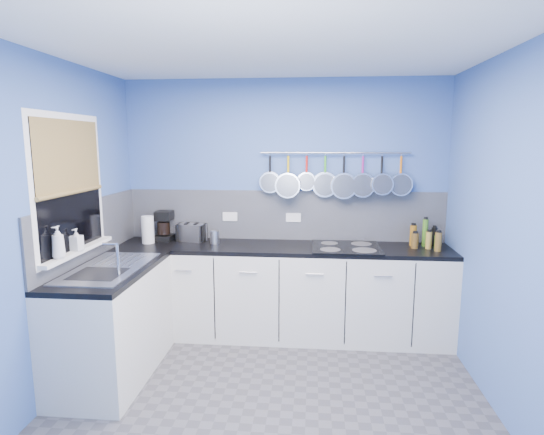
% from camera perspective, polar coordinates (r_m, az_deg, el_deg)
% --- Properties ---
extents(floor, '(3.20, 3.00, 0.02)m').
position_cam_1_polar(floor, '(3.52, -0.35, -22.85)').
color(floor, '#47474C').
rests_on(floor, ground).
extents(ceiling, '(3.20, 3.00, 0.02)m').
position_cam_1_polar(ceiling, '(3.04, -0.40, 21.57)').
color(ceiling, white).
rests_on(ceiling, ground).
extents(wall_back, '(3.20, 0.02, 2.50)m').
position_cam_1_polar(wall_back, '(4.52, 1.52, 1.59)').
color(wall_back, '#4161A6').
rests_on(wall_back, ground).
extents(wall_front, '(3.20, 0.02, 2.50)m').
position_cam_1_polar(wall_front, '(1.61, -5.86, -13.52)').
color(wall_front, '#4161A6').
rests_on(wall_front, ground).
extents(wall_left, '(0.02, 3.00, 2.50)m').
position_cam_1_polar(wall_left, '(3.57, -27.01, -1.61)').
color(wall_left, '#4161A6').
rests_on(wall_left, ground).
extents(wall_right, '(0.02, 3.00, 2.50)m').
position_cam_1_polar(wall_right, '(3.30, 28.73, -2.61)').
color(wall_right, '#4161A6').
rests_on(wall_right, ground).
extents(backsplash_back, '(3.20, 0.02, 0.50)m').
position_cam_1_polar(backsplash_back, '(4.52, 1.50, 0.29)').
color(backsplash_back, slate).
rests_on(backsplash_back, wall_back).
extents(backsplash_left, '(0.02, 1.80, 0.50)m').
position_cam_1_polar(backsplash_left, '(4.09, -22.20, -1.40)').
color(backsplash_left, slate).
rests_on(backsplash_left, wall_left).
extents(cabinet_run_back, '(3.20, 0.60, 0.86)m').
position_cam_1_polar(cabinet_run_back, '(4.41, 1.20, -9.58)').
color(cabinet_run_back, silver).
rests_on(cabinet_run_back, ground).
extents(worktop_back, '(3.20, 0.60, 0.04)m').
position_cam_1_polar(worktop_back, '(4.29, 1.23, -3.89)').
color(worktop_back, black).
rests_on(worktop_back, cabinet_run_back).
extents(cabinet_run_left, '(0.60, 1.20, 0.86)m').
position_cam_1_polar(cabinet_run_left, '(3.91, -19.73, -12.78)').
color(cabinet_run_left, silver).
rests_on(cabinet_run_left, ground).
extents(worktop_left, '(0.60, 1.20, 0.04)m').
position_cam_1_polar(worktop_left, '(3.76, -20.12, -6.41)').
color(worktop_left, black).
rests_on(worktop_left, cabinet_run_left).
extents(window_frame, '(0.01, 1.00, 1.10)m').
position_cam_1_polar(window_frame, '(3.77, -24.49, 3.72)').
color(window_frame, white).
rests_on(window_frame, wall_left).
extents(window_glass, '(0.01, 0.90, 1.00)m').
position_cam_1_polar(window_glass, '(3.77, -24.43, 3.72)').
color(window_glass, black).
rests_on(window_glass, wall_left).
extents(bamboo_blind, '(0.01, 0.90, 0.55)m').
position_cam_1_polar(bamboo_blind, '(3.75, -24.56, 7.14)').
color(bamboo_blind, olive).
rests_on(bamboo_blind, wall_left).
extents(window_sill, '(0.10, 0.98, 0.03)m').
position_cam_1_polar(window_sill, '(3.84, -23.64, -3.94)').
color(window_sill, white).
rests_on(window_sill, wall_left).
extents(sink_unit, '(0.50, 0.95, 0.01)m').
position_cam_1_polar(sink_unit, '(3.76, -20.14, -6.06)').
color(sink_unit, silver).
rests_on(sink_unit, worktop_left).
extents(mixer_tap, '(0.12, 0.08, 0.26)m').
position_cam_1_polar(mixer_tap, '(3.50, -19.14, -4.99)').
color(mixer_tap, silver).
rests_on(mixer_tap, worktop_left).
extents(socket_left, '(0.15, 0.01, 0.09)m').
position_cam_1_polar(socket_left, '(4.57, -5.40, 0.12)').
color(socket_left, white).
rests_on(socket_left, backsplash_back).
extents(socket_right, '(0.15, 0.01, 0.09)m').
position_cam_1_polar(socket_right, '(4.50, 2.76, -0.01)').
color(socket_right, white).
rests_on(socket_right, backsplash_back).
extents(pot_rail, '(1.45, 0.02, 0.02)m').
position_cam_1_polar(pot_rail, '(4.41, 8.06, 8.21)').
color(pot_rail, silver).
rests_on(pot_rail, wall_back).
extents(soap_bottle_a, '(0.11, 0.11, 0.24)m').
position_cam_1_polar(soap_bottle_a, '(3.56, -25.73, -2.89)').
color(soap_bottle_a, white).
rests_on(soap_bottle_a, window_sill).
extents(soap_bottle_b, '(0.09, 0.09, 0.17)m').
position_cam_1_polar(soap_bottle_b, '(3.77, -23.79, -2.60)').
color(soap_bottle_b, white).
rests_on(soap_bottle_b, window_sill).
extents(paper_towel, '(0.14, 0.14, 0.27)m').
position_cam_1_polar(paper_towel, '(4.53, -15.63, -1.52)').
color(paper_towel, white).
rests_on(paper_towel, worktop_back).
extents(coffee_maker, '(0.17, 0.19, 0.30)m').
position_cam_1_polar(coffee_maker, '(4.62, -13.66, -1.05)').
color(coffee_maker, black).
rests_on(coffee_maker, worktop_back).
extents(toaster, '(0.30, 0.23, 0.17)m').
position_cam_1_polar(toaster, '(4.55, -10.25, -1.88)').
color(toaster, silver).
rests_on(toaster, worktop_back).
extents(canister, '(0.09, 0.09, 0.13)m').
position_cam_1_polar(canister, '(4.39, -7.35, -2.52)').
color(canister, silver).
rests_on(canister, worktop_back).
extents(hob, '(0.64, 0.56, 0.01)m').
position_cam_1_polar(hob, '(4.25, 9.49, -3.78)').
color(hob, black).
rests_on(hob, worktop_back).
extents(pan_0, '(0.21, 0.05, 0.40)m').
position_cam_1_polar(pan_0, '(4.43, -0.27, 5.74)').
color(pan_0, silver).
rests_on(pan_0, pot_rail).
extents(pan_1, '(0.25, 0.13, 0.44)m').
position_cam_1_polar(pan_1, '(4.42, 2.08, 5.45)').
color(pan_1, silver).
rests_on(pan_1, pot_rail).
extents(pan_2, '(0.18, 0.05, 0.37)m').
position_cam_1_polar(pan_2, '(4.41, 4.45, 5.85)').
color(pan_2, silver).
rests_on(pan_2, pot_rail).
extents(pan_3, '(0.24, 0.05, 0.43)m').
position_cam_1_polar(pan_3, '(4.41, 6.82, 5.42)').
color(pan_3, silver).
rests_on(pan_3, pot_rail).
extents(pan_4, '(0.25, 0.09, 0.44)m').
position_cam_1_polar(pan_4, '(4.42, 9.18, 5.30)').
color(pan_4, silver).
rests_on(pan_4, pot_rail).
extents(pan_5, '(0.24, 0.09, 0.43)m').
position_cam_1_polar(pan_5, '(4.44, 11.53, 5.35)').
color(pan_5, silver).
rests_on(pan_5, pot_rail).
extents(pan_6, '(0.21, 0.13, 0.40)m').
position_cam_1_polar(pan_6, '(4.46, 13.86, 5.46)').
color(pan_6, silver).
rests_on(pan_6, pot_rail).
extents(pan_7, '(0.22, 0.08, 0.41)m').
position_cam_1_polar(pan_7, '(4.49, 16.16, 5.33)').
color(pan_7, silver).
rests_on(pan_7, pot_rail).
extents(condiment_0, '(0.05, 0.05, 0.18)m').
position_cam_1_polar(condiment_0, '(4.54, 20.06, -2.32)').
color(condiment_0, black).
rests_on(condiment_0, worktop_back).
extents(condiment_1, '(0.05, 0.05, 0.26)m').
position_cam_1_polar(condiment_1, '(4.47, 19.02, -1.87)').
color(condiment_1, '#3F721E').
rests_on(condiment_1, worktop_back).
extents(condiment_2, '(0.06, 0.06, 0.20)m').
position_cam_1_polar(condiment_2, '(4.48, 17.62, -2.20)').
color(condiment_2, '#8C5914').
rests_on(condiment_2, worktop_back).
extents(condiment_3, '(0.06, 0.06, 0.12)m').
position_cam_1_polar(condiment_3, '(4.44, 20.45, -2.98)').
color(condiment_3, '#265919').
rests_on(condiment_3, worktop_back).
extents(condiment_4, '(0.06, 0.06, 0.16)m').
position_cam_1_polar(condiment_4, '(4.40, 19.44, -2.76)').
color(condiment_4, olive).
rests_on(condiment_4, worktop_back).
extents(condiment_5, '(0.07, 0.07, 0.14)m').
position_cam_1_polar(condiment_5, '(4.37, 17.84, -2.85)').
color(condiment_5, brown).
rests_on(condiment_5, worktop_back).
extents(condiment_6, '(0.06, 0.06, 0.17)m').
position_cam_1_polar(condiment_6, '(4.33, 20.53, -2.93)').
color(condiment_6, brown).
rests_on(condiment_6, worktop_back).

